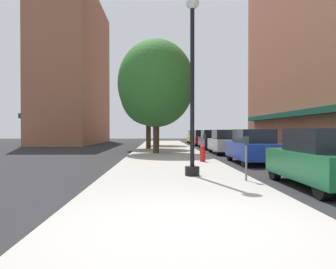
% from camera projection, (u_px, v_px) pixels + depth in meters
% --- Properties ---
extents(ground_plane, '(90.00, 90.00, 0.00)m').
position_uv_depth(ground_plane, '(224.00, 154.00, 23.38)').
color(ground_plane, '#232326').
extents(sidewalk_slab, '(4.80, 50.00, 0.12)m').
position_uv_depth(sidewalk_slab, '(166.00, 152.00, 24.27)').
color(sidewalk_slab, '#A8A399').
rests_on(sidewalk_slab, ground).
extents(building_far_background, '(6.80, 18.00, 17.84)m').
position_uv_depth(building_far_background, '(75.00, 72.00, 41.86)').
color(building_far_background, '#9E6047').
rests_on(building_far_background, ground).
extents(lamppost, '(0.48, 0.48, 5.90)m').
position_uv_depth(lamppost, '(192.00, 82.00, 11.09)').
color(lamppost, black).
rests_on(lamppost, sidewalk_slab).
extents(fire_hydrant, '(0.33, 0.26, 0.79)m').
position_uv_depth(fire_hydrant, '(203.00, 153.00, 16.14)').
color(fire_hydrant, red).
rests_on(fire_hydrant, sidewalk_slab).
extents(parking_meter_near, '(0.14, 0.09, 1.31)m').
position_uv_depth(parking_meter_near, '(246.00, 153.00, 10.00)').
color(parking_meter_near, slate).
rests_on(parking_meter_near, sidewalk_slab).
extents(parking_meter_far, '(0.14, 0.09, 1.31)m').
position_uv_depth(parking_meter_far, '(205.00, 142.00, 19.15)').
color(parking_meter_far, slate).
rests_on(parking_meter_far, sidewalk_slab).
extents(tree_near, '(3.84, 3.84, 7.00)m').
position_uv_depth(tree_near, '(157.00, 99.00, 34.71)').
color(tree_near, '#4C3823').
rests_on(tree_near, sidewalk_slab).
extents(tree_mid, '(4.65, 4.65, 7.26)m').
position_uv_depth(tree_mid, '(148.00, 93.00, 27.88)').
color(tree_mid, '#422D1E').
rests_on(tree_mid, sidewalk_slab).
extents(tree_far, '(5.03, 5.03, 7.49)m').
position_uv_depth(tree_far, '(156.00, 83.00, 22.22)').
color(tree_far, '#422D1E').
rests_on(tree_far, sidewalk_slab).
extents(car_green, '(1.80, 4.30, 1.66)m').
position_uv_depth(car_green, '(323.00, 159.00, 9.33)').
color(car_green, black).
rests_on(car_green, ground).
extents(car_blue, '(1.80, 4.30, 1.66)m').
position_uv_depth(car_blue, '(253.00, 147.00, 16.31)').
color(car_blue, black).
rests_on(car_blue, ground).
extents(car_silver, '(1.80, 4.30, 1.66)m').
position_uv_depth(car_silver, '(225.00, 142.00, 23.10)').
color(car_silver, black).
rests_on(car_silver, ground).
extents(car_black, '(1.80, 4.30, 1.66)m').
position_uv_depth(car_black, '(211.00, 140.00, 29.24)').
color(car_black, black).
rests_on(car_black, ground).
extents(car_red, '(1.80, 4.30, 1.66)m').
position_uv_depth(car_red, '(202.00, 138.00, 35.75)').
color(car_red, black).
rests_on(car_red, ground).
extents(car_yellow, '(1.80, 4.30, 1.66)m').
position_uv_depth(car_yellow, '(195.00, 137.00, 42.39)').
color(car_yellow, black).
rests_on(car_yellow, ground).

